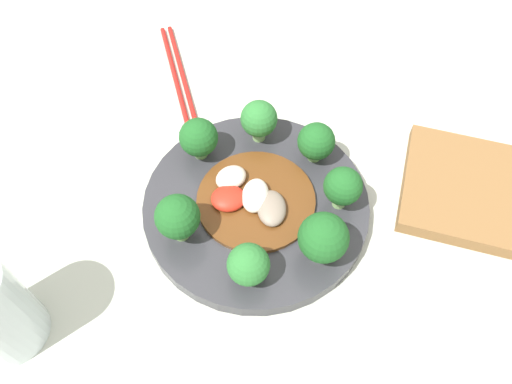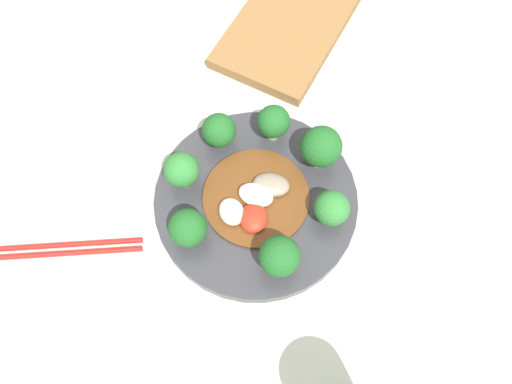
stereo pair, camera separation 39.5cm
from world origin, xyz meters
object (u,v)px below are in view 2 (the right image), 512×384
broccoli_east (274,122)px  broccoli_south (332,208)px  stirfry_center (255,199)px  broccoli_north (182,170)px  chopsticks (61,249)px  plate (256,201)px  cutting_board (292,20)px  broccoli_northwest (188,228)px  broccoli_southwest (280,256)px  broccoli_southeast (321,147)px  broccoli_northeast (219,131)px

broccoli_east → broccoli_south: bearing=-132.0°
broccoli_south → broccoli_east: bearing=48.0°
broccoli_east → stirfry_center: broccoli_east is taller
broccoli_north → chopsticks: size_ratio=0.30×
plate → broccoli_east: 0.11m
broccoli_north → cutting_board: bearing=-9.6°
broccoli_northwest → broccoli_north: broccoli_north is taller
broccoli_east → broccoli_south: size_ratio=1.10×
plate → broccoli_southwest: size_ratio=4.14×
chopsticks → broccoli_north: bearing=-42.6°
broccoli_southwest → stirfry_center: (0.08, 0.06, -0.03)m
broccoli_southeast → broccoli_south: (-0.08, -0.04, -0.01)m
chopsticks → cutting_board: cutting_board is taller
broccoli_southwest → broccoli_northeast: broccoli_southwest is taller
stirfry_center → chopsticks: size_ratio=0.70×
stirfry_center → broccoli_east: bearing=4.1°
broccoli_north → broccoli_east: size_ratio=1.00×
plate → cutting_board: 0.33m
broccoli_southwest → broccoli_south: broccoli_southwest is taller
stirfry_center → broccoli_southwest: bearing=-143.5°
broccoli_southwest → chopsticks: bearing=102.7°
broccoli_northeast → cutting_board: bearing=-7.0°
broccoli_south → chopsticks: 0.36m
plate → broccoli_north: bearing=94.3°
broccoli_southwest → broccoli_southeast: 0.16m
broccoli_southwest → cutting_board: size_ratio=0.22×
broccoli_southeast → cutting_board: broccoli_southeast is taller
chopsticks → cutting_board: (0.47, -0.18, 0.01)m
broccoli_northeast → chopsticks: (-0.21, 0.15, -0.05)m
broccoli_northwest → broccoli_east: broccoli_east is taller
broccoli_northwest → broccoli_southeast: size_ratio=0.84×
broccoli_southeast → broccoli_north: bearing=117.9°
plate → chopsticks: (-0.14, 0.23, -0.01)m
broccoli_north → broccoli_east: (0.11, -0.09, 0.00)m
chopsticks → broccoli_northwest: bearing=-68.1°
broccoli_northwest → stirfry_center: broccoli_northwest is taller
broccoli_south → chopsticks: bearing=114.4°
broccoli_south → broccoli_north: bearing=93.1°
broccoli_north → broccoli_northeast: size_ratio=1.08×
broccoli_east → broccoli_south: 0.15m
chopsticks → plate: bearing=-57.4°
broccoli_northeast → chopsticks: size_ratio=0.27×
broccoli_southwest → cutting_board: 0.42m
broccoli_north → broccoli_southeast: broccoli_southeast is taller
broccoli_southeast → cutting_board: size_ratio=0.23×
broccoli_northeast → stirfry_center: size_ratio=0.39×
broccoli_east → broccoli_southeast: 0.08m
broccoli_southeast → broccoli_northeast: (-0.01, 0.14, -0.01)m
broccoli_southeast → stirfry_center: (-0.08, 0.06, -0.03)m
broccoli_northeast → broccoli_south: 0.19m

